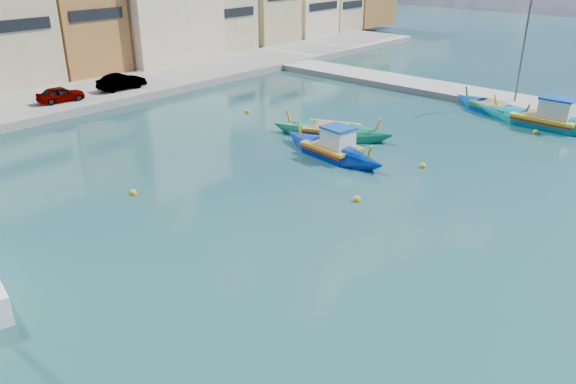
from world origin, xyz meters
TOP-DOWN VIEW (x-y plane):
  - ground at (0.00, 0.00)m, footprint 160.00×160.00m
  - north_quay at (0.00, 32.00)m, footprint 80.00×8.00m
  - north_townhouses at (6.68, 39.36)m, footprint 83.20×7.87m
  - quay_street_lamp at (17.44, 6.00)m, footprint 1.18×0.16m
  - parked_cars at (-6.56, 30.50)m, footprint 17.22×1.85m
  - luzzu_turquoise_cabin at (14.07, 2.51)m, footprint 2.33×9.95m
  - luzzu_blue_cabin at (0.07, 9.65)m, footprint 2.95×8.09m
  - luzzu_cyan_mid at (15.00, 6.48)m, footprint 4.59×8.14m
  - luzzu_green at (2.81, 11.81)m, footprint 5.06×8.29m
  - mooring_buoys at (0.92, 6.74)m, footprint 23.22×25.27m

SIDE VIEW (x-z plane):
  - ground at x=0.00m, z-range 0.00..0.00m
  - mooring_buoys at x=0.92m, z-range -0.10..0.26m
  - luzzu_cyan_mid at x=15.00m, z-range -0.93..1.43m
  - luzzu_green at x=2.81m, z-range -1.01..1.55m
  - north_quay at x=0.00m, z-range 0.00..0.60m
  - luzzu_blue_cabin at x=0.07m, z-range -1.06..1.74m
  - luzzu_turquoise_cabin at x=14.07m, z-range -1.21..1.98m
  - parked_cars at x=-6.56m, z-range 0.56..1.82m
  - quay_street_lamp at x=17.44m, z-range 0.34..8.34m
  - north_townhouses at x=6.68m, z-range -0.10..10.09m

